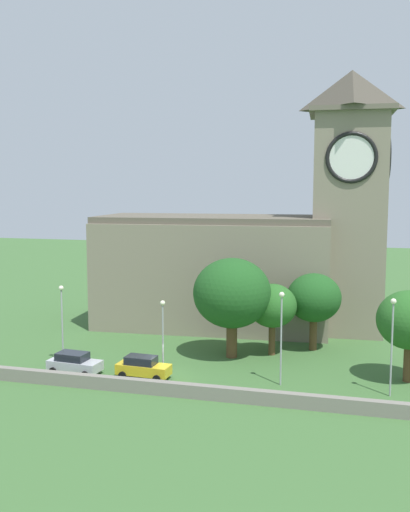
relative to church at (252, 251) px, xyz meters
name	(u,v)px	position (x,y,z in m)	size (l,w,h in m)	color
ground_plane	(207,334)	(-4.06, -4.71, -8.75)	(200.00, 200.00, 0.00)	#3D6633
church	(252,251)	(0.00, 0.00, 0.00)	(33.01, 13.58, 28.39)	gray
quay_barrier	(145,386)	(-4.06, -23.83, -8.22)	(45.44, 0.70, 1.07)	gray
car_silver	(74,363)	(-11.71, -20.85, -7.82)	(4.75, 2.54, 1.83)	silver
car_yellow	(143,367)	(-5.54, -20.47, -7.80)	(4.62, 2.20, 1.87)	gold
streetlamp_west_mid	(62,312)	(-13.95, -18.68, -3.94)	(0.44, 0.44, 7.23)	#9EA0A5
streetlamp_central	(163,324)	(-4.41, -18.55, -4.46)	(0.44, 0.44, 6.34)	#9EA0A5
streetlamp_east_mid	(281,324)	(5.89, -19.24, -3.69)	(0.44, 0.44, 7.69)	#9EA0A5
streetlamp_east_end	(392,332)	(14.38, -19.61, -3.71)	(0.44, 0.44, 7.65)	#9EA0A5
tree_by_tower	(410,320)	(15.94, -15.67, -3.59)	(5.38, 5.38, 7.63)	brown
tree_churchyard	(314,298)	(7.63, -8.14, -3.55)	(5.31, 5.31, 7.64)	brown
tree_riverside_east	(232,293)	(0.40, -12.66, -2.63)	(7.29, 7.29, 9.45)	brown
tree_riverside_west	(272,306)	(3.95, -10.84, -4.01)	(4.64, 4.64, 6.88)	brown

